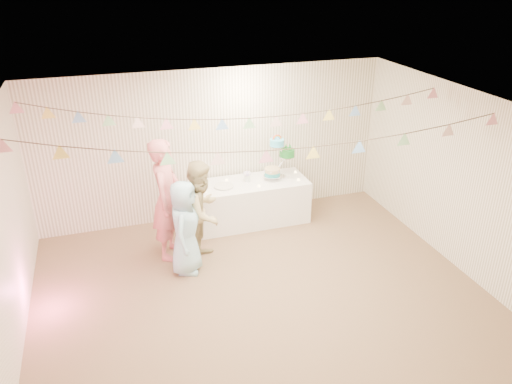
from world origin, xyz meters
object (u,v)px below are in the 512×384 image
object	(u,v)px
cake_stand	(279,157)
table	(250,202)
person_child	(185,228)
person_adult_b	(202,212)
person_adult_a	(167,199)

from	to	relation	value
cake_stand	table	bearing A→B (deg)	-174.81
table	person_child	size ratio (longest dim) A/B	1.39
person_adult_b	person_child	distance (m)	0.39
person_adult_a	person_adult_b	bearing A→B (deg)	-98.41
person_adult_a	person_adult_b	world-z (taller)	person_adult_a
person_adult_a	person_child	size ratio (longest dim) A/B	1.33
cake_stand	person_adult_a	world-z (taller)	person_adult_a
person_child	cake_stand	bearing A→B (deg)	-32.81
table	person_adult_a	bearing A→B (deg)	-156.47
person_child	person_adult_a	bearing A→B (deg)	41.13
person_adult_b	cake_stand	bearing A→B (deg)	-20.20
cake_stand	person_adult_a	size ratio (longest dim) A/B	0.39
cake_stand	person_adult_a	bearing A→B (deg)	-161.13
table	person_child	xyz separation A→B (m)	(-1.32, -1.16, 0.34)
table	cake_stand	distance (m)	0.93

